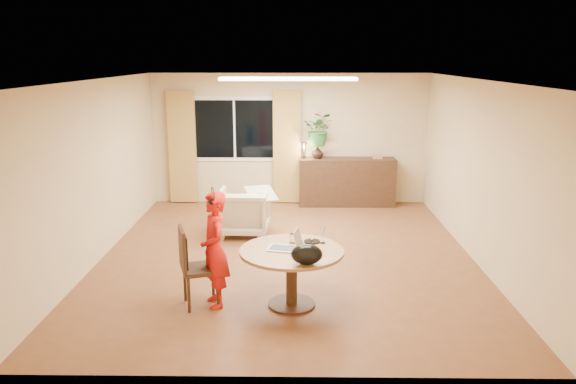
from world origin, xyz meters
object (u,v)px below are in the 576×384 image
object	(u,v)px
dining_chair	(201,266)
armchair	(244,212)
sideboard	(347,182)
dining_table	(292,262)
child	(215,250)

from	to	relation	value
dining_chair	armchair	bearing A→B (deg)	66.23
sideboard	dining_table	bearing A→B (deg)	-102.81
dining_chair	sideboard	xyz separation A→B (m)	(2.15, 4.70, -0.01)
armchair	sideboard	distance (m)	2.70
dining_table	armchair	xyz separation A→B (m)	(-0.82, 2.78, -0.17)
dining_table	sideboard	xyz separation A→B (m)	(1.07, 4.70, -0.08)
dining_table	dining_chair	size ratio (longest dim) A/B	1.27
dining_chair	sideboard	world-z (taller)	dining_chair
armchair	sideboard	bearing A→B (deg)	-131.70
dining_table	dining_chair	xyz separation A→B (m)	(-1.08, 0.00, -0.07)
dining_table	child	distance (m)	0.92
dining_chair	armchair	size ratio (longest dim) A/B	1.15
dining_chair	child	world-z (taller)	child
dining_table	armchair	distance (m)	2.90
child	armchair	size ratio (longest dim) A/B	1.66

